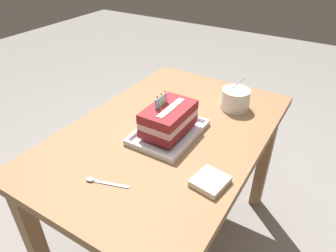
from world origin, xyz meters
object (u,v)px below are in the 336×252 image
Objects in this scene: foil_tray at (169,133)px; birthday_cake at (169,118)px; bowl_stack at (235,99)px; napkin_pile at (210,181)px; serving_spoon_near_tray at (98,181)px.

birthday_cake is (-0.00, 0.00, 0.07)m from foil_tray.
birthday_cake is at bearing 157.05° from bowl_stack.
bowl_stack is 0.53m from napkin_pile.
birthday_cake is at bearing 90.00° from foil_tray.
bowl_stack reaches higher than serving_spoon_near_tray.
serving_spoon_near_tray is at bearing 171.30° from birthday_cake.
foil_tray is 1.37× the size of birthday_cake.
foil_tray is 2.05× the size of serving_spoon_near_tray.
napkin_pile is (0.19, -0.32, 0.01)m from serving_spoon_near_tray.
napkin_pile is (-0.52, -0.12, -0.03)m from bowl_stack.
birthday_cake is 0.32m from napkin_pile.
foil_tray is at bearing -8.73° from serving_spoon_near_tray.
napkin_pile is at bearing -123.04° from birthday_cake.
birthday_cake reaches higher than bowl_stack.
bowl_stack is (0.35, -0.15, 0.04)m from foil_tray.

